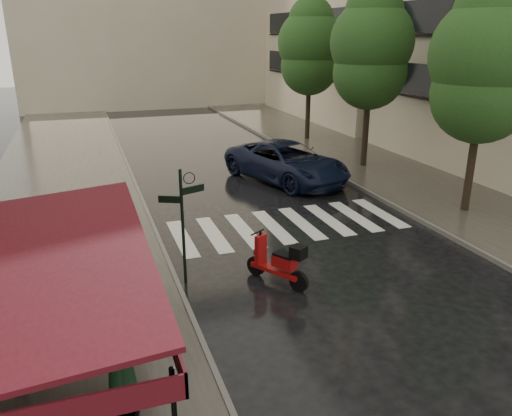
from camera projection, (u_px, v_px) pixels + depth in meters
ground at (268, 335)px, 10.93m from camera, size 120.00×120.00×0.00m
sidewalk_near at (60, 195)px, 20.20m from camera, size 6.00×60.00×0.12m
sidewalk_far at (376, 165)px, 24.79m from camera, size 5.50×60.00×0.12m
curb_near at (137, 187)px, 21.14m from camera, size 0.12×60.00×0.16m
curb_far at (325, 169)px, 23.91m from camera, size 0.12×60.00×0.16m
crosswalk at (287, 225)px, 17.20m from camera, size 7.85×3.20×0.01m
signpost at (183, 218)px, 12.62m from camera, size 1.17×0.29×3.10m
tree_near at (486, 63)px, 16.61m from camera, size 3.80×3.80×7.99m
tree_mid at (371, 48)px, 22.72m from camera, size 3.80×3.80×8.34m
tree_far at (310, 47)px, 29.06m from camera, size 3.80×3.80×8.16m
pedestrian_with_umbrella at (66, 225)px, 12.48m from camera, size 1.25×1.26×2.38m
pedestrian_terrace at (18, 350)px, 8.85m from camera, size 0.99×0.92×1.62m
scooter at (279, 263)px, 12.97m from camera, size 1.16×1.74×1.29m
parked_car at (287, 162)px, 22.07m from camera, size 4.73×6.77×1.72m
parasol_front at (117, 343)px, 7.99m from camera, size 0.48×0.48×2.67m
parasol_back at (121, 348)px, 8.02m from camera, size 0.46×0.46×2.48m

